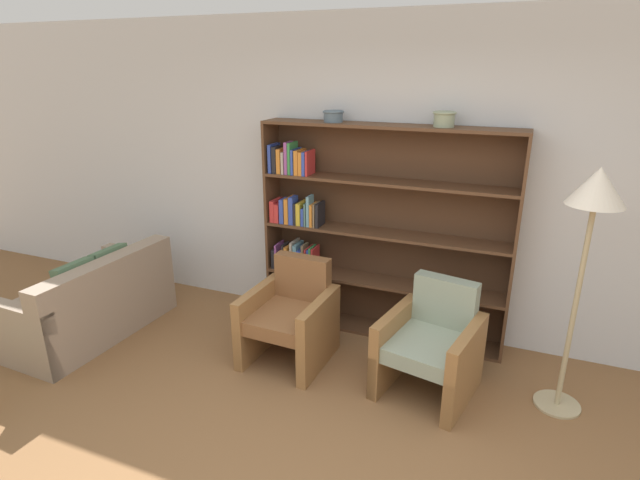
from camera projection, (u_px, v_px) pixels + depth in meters
name	position (u px, v px, depth m)	size (l,w,h in m)	color
wall_back	(412.00, 182.00, 4.27)	(12.00, 0.06, 2.75)	silver
bookshelf	(362.00, 233.00, 4.41)	(2.16, 0.30, 1.87)	brown
bowl_terracotta	(333.00, 115.00, 4.15)	(0.18, 0.18, 0.10)	slate
bowl_sage	(444.00, 118.00, 3.82)	(0.18, 0.18, 0.12)	gray
couch	(90.00, 304.00, 4.51)	(0.86, 1.47, 0.78)	gray
armchair_leather	(291.00, 316.00, 4.10)	(0.66, 0.70, 0.82)	olive
armchair_cushioned	(431.00, 344.00, 3.69)	(0.76, 0.79, 0.82)	olive
floor_lamp	(594.00, 208.00, 3.11)	(0.35, 0.35, 1.74)	tan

